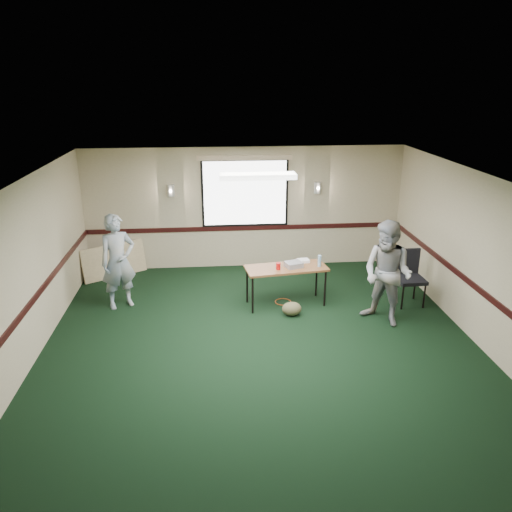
{
  "coord_description": "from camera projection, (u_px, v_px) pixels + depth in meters",
  "views": [
    {
      "loc": [
        -0.73,
        -6.72,
        4.12
      ],
      "look_at": [
        0.0,
        1.3,
        1.2
      ],
      "focal_mm": 35.0,
      "sensor_mm": 36.0,
      "label": 1
    }
  ],
  "objects": [
    {
      "name": "ground",
      "position": [
        264.0,
        357.0,
        7.76
      ],
      "size": [
        8.0,
        8.0,
        0.0
      ],
      "primitive_type": "plane",
      "color": "black",
      "rests_on": "ground"
    },
    {
      "name": "room_shell",
      "position": [
        252.0,
        222.0,
        9.21
      ],
      "size": [
        8.0,
        8.02,
        8.0
      ],
      "color": "tan",
      "rests_on": "ground"
    },
    {
      "name": "folding_table",
      "position": [
        286.0,
        270.0,
        9.31
      ],
      "size": [
        1.58,
        0.8,
        0.76
      ],
      "rotation": [
        0.0,
        0.0,
        0.13
      ],
      "color": "#5A2E19",
      "rests_on": "ground"
    },
    {
      "name": "projector",
      "position": [
        294.0,
        265.0,
        9.28
      ],
      "size": [
        0.36,
        0.33,
        0.1
      ],
      "primitive_type": "cube",
      "rotation": [
        0.0,
        0.0,
        0.33
      ],
      "color": "gray",
      "rests_on": "folding_table"
    },
    {
      "name": "game_console",
      "position": [
        303.0,
        261.0,
        9.54
      ],
      "size": [
        0.24,
        0.2,
        0.05
      ],
      "primitive_type": "cube",
      "rotation": [
        0.0,
        0.0,
        0.15
      ],
      "color": "white",
      "rests_on": "folding_table"
    },
    {
      "name": "red_cup",
      "position": [
        278.0,
        266.0,
        9.17
      ],
      "size": [
        0.08,
        0.08,
        0.13
      ],
      "primitive_type": "cylinder",
      "color": "#AE0C0B",
      "rests_on": "folding_table"
    },
    {
      "name": "water_bottle",
      "position": [
        319.0,
        261.0,
        9.29
      ],
      "size": [
        0.07,
        0.07,
        0.22
      ],
      "primitive_type": "cylinder",
      "color": "#7CA9CB",
      "rests_on": "folding_table"
    },
    {
      "name": "duffel_bag",
      "position": [
        292.0,
        309.0,
        9.06
      ],
      "size": [
        0.4,
        0.33,
        0.25
      ],
      "primitive_type": "ellipsoid",
      "rotation": [
        0.0,
        0.0,
        -0.18
      ],
      "color": "#464128",
      "rests_on": "ground"
    },
    {
      "name": "cable_coil",
      "position": [
        283.0,
        302.0,
        9.62
      ],
      "size": [
        0.34,
        0.34,
        0.02
      ],
      "primitive_type": "torus",
      "rotation": [
        0.0,
        0.0,
        -0.1
      ],
      "color": "#BC4B17",
      "rests_on": "ground"
    },
    {
      "name": "folded_table",
      "position": [
        114.0,
        261.0,
        10.76
      ],
      "size": [
        1.29,
        0.92,
        0.71
      ],
      "primitive_type": "cube",
      "rotation": [
        -0.21,
        0.0,
        0.56
      ],
      "color": "tan",
      "rests_on": "ground"
    },
    {
      "name": "conference_chair",
      "position": [
        408.0,
        272.0,
        9.45
      ],
      "size": [
        0.52,
        0.54,
        1.03
      ],
      "rotation": [
        0.0,
        0.0,
        0.03
      ],
      "color": "black",
      "rests_on": "ground"
    },
    {
      "name": "person_left",
      "position": [
        118.0,
        262.0,
        9.18
      ],
      "size": [
        0.78,
        0.68,
        1.79
      ],
      "primitive_type": "imported",
      "rotation": [
        0.0,
        0.0,
        0.48
      ],
      "color": "#40628D",
      "rests_on": "ground"
    },
    {
      "name": "person_right",
      "position": [
        387.0,
        274.0,
        8.54
      ],
      "size": [
        1.12,
        1.14,
        1.85
      ],
      "primitive_type": "imported",
      "rotation": [
        0.0,
        0.0,
        -0.83
      ],
      "color": "#6F85AE",
      "rests_on": "ground"
    }
  ]
}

